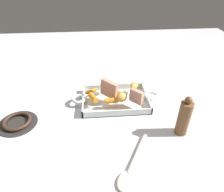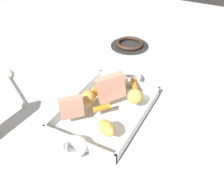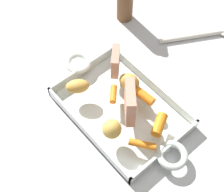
{
  "view_description": "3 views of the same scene",
  "coord_description": "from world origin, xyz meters",
  "px_view_note": "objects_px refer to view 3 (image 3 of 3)",
  "views": [
    {
      "loc": [
        0.08,
        0.74,
        0.55
      ],
      "look_at": [
        0.02,
        0.03,
        0.05
      ],
      "focal_mm": 32.14,
      "sensor_mm": 36.0,
      "label": 1
    },
    {
      "loc": [
        -0.49,
        -0.27,
        0.5
      ],
      "look_at": [
        0.02,
        -0.01,
        0.05
      ],
      "focal_mm": 42.01,
      "sensor_mm": 36.0,
      "label": 2
    },
    {
      "loc": [
        0.29,
        -0.28,
        0.7
      ],
      "look_at": [
        -0.02,
        -0.01,
        0.06
      ],
      "focal_mm": 53.84,
      "sensor_mm": 36.0,
      "label": 3
    }
  ],
  "objects_px": {
    "baby_carrot_northwest": "(143,144)",
    "potato_halved": "(77,86)",
    "baby_carrot_short": "(159,125)",
    "serving_spoon": "(212,33)",
    "roasting_dish": "(121,109)",
    "roast_slice_thick": "(129,103)",
    "baby_carrot_southwest": "(112,95)",
    "potato_whole": "(129,82)",
    "roast_slice_outer": "(116,61)",
    "baby_carrot_northeast": "(144,96)",
    "potato_corner": "(112,129)"
  },
  "relations": [
    {
      "from": "potato_whole",
      "to": "baby_carrot_northeast",
      "type": "bearing_deg",
      "value": 5.22
    },
    {
      "from": "roasting_dish",
      "to": "baby_carrot_southwest",
      "type": "height_order",
      "value": "baby_carrot_southwest"
    },
    {
      "from": "baby_carrot_southwest",
      "to": "potato_corner",
      "type": "distance_m",
      "value": 0.1
    },
    {
      "from": "baby_carrot_short",
      "to": "baby_carrot_southwest",
      "type": "xyz_separation_m",
      "value": [
        -0.13,
        -0.03,
        -0.0
      ]
    },
    {
      "from": "roast_slice_thick",
      "to": "roasting_dish",
      "type": "bearing_deg",
      "value": 171.94
    },
    {
      "from": "serving_spoon",
      "to": "roast_slice_outer",
      "type": "bearing_deg",
      "value": -163.42
    },
    {
      "from": "potato_whole",
      "to": "baby_carrot_northwest",
      "type": "bearing_deg",
      "value": -31.52
    },
    {
      "from": "baby_carrot_northwest",
      "to": "serving_spoon",
      "type": "xyz_separation_m",
      "value": [
        -0.13,
        0.39,
        -0.03
      ]
    },
    {
      "from": "roasting_dish",
      "to": "roast_slice_thick",
      "type": "relative_size",
      "value": 5.09
    },
    {
      "from": "potato_corner",
      "to": "roast_slice_thick",
      "type": "bearing_deg",
      "value": 104.77
    },
    {
      "from": "baby_carrot_short",
      "to": "potato_halved",
      "type": "distance_m",
      "value": 0.21
    },
    {
      "from": "roast_slice_thick",
      "to": "baby_carrot_northeast",
      "type": "xyz_separation_m",
      "value": [
        -0.01,
        0.05,
        -0.03
      ]
    },
    {
      "from": "baby_carrot_northeast",
      "to": "serving_spoon",
      "type": "relative_size",
      "value": 0.25
    },
    {
      "from": "baby_carrot_northwest",
      "to": "baby_carrot_southwest",
      "type": "bearing_deg",
      "value": 166.31
    },
    {
      "from": "baby_carrot_short",
      "to": "potato_corner",
      "type": "height_order",
      "value": "potato_corner"
    },
    {
      "from": "baby_carrot_short",
      "to": "baby_carrot_southwest",
      "type": "relative_size",
      "value": 1.13
    },
    {
      "from": "baby_carrot_northeast",
      "to": "serving_spoon",
      "type": "distance_m",
      "value": 0.31
    },
    {
      "from": "baby_carrot_southwest",
      "to": "potato_corner",
      "type": "xyz_separation_m",
      "value": [
        0.07,
        -0.06,
        0.01
      ]
    },
    {
      "from": "baby_carrot_northeast",
      "to": "potato_halved",
      "type": "relative_size",
      "value": 1.0
    },
    {
      "from": "roast_slice_thick",
      "to": "baby_carrot_northeast",
      "type": "height_order",
      "value": "roast_slice_thick"
    },
    {
      "from": "baby_carrot_northeast",
      "to": "baby_carrot_short",
      "type": "relative_size",
      "value": 1.07
    },
    {
      "from": "baby_carrot_short",
      "to": "serving_spoon",
      "type": "bearing_deg",
      "value": 109.5
    },
    {
      "from": "baby_carrot_southwest",
      "to": "potato_whole",
      "type": "distance_m",
      "value": 0.05
    },
    {
      "from": "roast_slice_thick",
      "to": "potato_corner",
      "type": "distance_m",
      "value": 0.07
    },
    {
      "from": "roast_slice_thick",
      "to": "roast_slice_outer",
      "type": "bearing_deg",
      "value": 151.99
    },
    {
      "from": "baby_carrot_short",
      "to": "potato_corner",
      "type": "relative_size",
      "value": 1.21
    },
    {
      "from": "roast_slice_thick",
      "to": "baby_carrot_northeast",
      "type": "bearing_deg",
      "value": 95.5
    },
    {
      "from": "roast_slice_outer",
      "to": "baby_carrot_northeast",
      "type": "height_order",
      "value": "roast_slice_outer"
    },
    {
      "from": "baby_carrot_northwest",
      "to": "potato_halved",
      "type": "height_order",
      "value": "potato_halved"
    },
    {
      "from": "roasting_dish",
      "to": "baby_carrot_southwest",
      "type": "relative_size",
      "value": 8.56
    },
    {
      "from": "baby_carrot_short",
      "to": "potato_whole",
      "type": "distance_m",
      "value": 0.12
    },
    {
      "from": "serving_spoon",
      "to": "baby_carrot_northeast",
      "type": "bearing_deg",
      "value": -143.41
    },
    {
      "from": "baby_carrot_short",
      "to": "potato_halved",
      "type": "height_order",
      "value": "potato_halved"
    },
    {
      "from": "baby_carrot_southwest",
      "to": "baby_carrot_short",
      "type": "bearing_deg",
      "value": 11.22
    },
    {
      "from": "baby_carrot_northwest",
      "to": "potato_corner",
      "type": "relative_size",
      "value": 1.36
    },
    {
      "from": "baby_carrot_southwest",
      "to": "potato_corner",
      "type": "height_order",
      "value": "potato_corner"
    },
    {
      "from": "roast_slice_outer",
      "to": "baby_carrot_southwest",
      "type": "relative_size",
      "value": 1.3
    },
    {
      "from": "baby_carrot_southwest",
      "to": "roast_slice_thick",
      "type": "bearing_deg",
      "value": -1.19
    },
    {
      "from": "roast_slice_outer",
      "to": "baby_carrot_northwest",
      "type": "distance_m",
      "value": 0.22
    },
    {
      "from": "roasting_dish",
      "to": "potato_whole",
      "type": "height_order",
      "value": "potato_whole"
    },
    {
      "from": "serving_spoon",
      "to": "potato_corner",
      "type": "bearing_deg",
      "value": -142.56
    },
    {
      "from": "roast_slice_outer",
      "to": "serving_spoon",
      "type": "distance_m",
      "value": 0.31
    },
    {
      "from": "roasting_dish",
      "to": "potato_whole",
      "type": "bearing_deg",
      "value": 116.88
    },
    {
      "from": "baby_carrot_short",
      "to": "baby_carrot_southwest",
      "type": "bearing_deg",
      "value": -168.78
    },
    {
      "from": "roasting_dish",
      "to": "potato_halved",
      "type": "height_order",
      "value": "potato_halved"
    },
    {
      "from": "roasting_dish",
      "to": "potato_whole",
      "type": "distance_m",
      "value": 0.07
    },
    {
      "from": "roast_slice_outer",
      "to": "baby_carrot_northeast",
      "type": "distance_m",
      "value": 0.11
    },
    {
      "from": "roast_slice_outer",
      "to": "baby_carrot_southwest",
      "type": "distance_m",
      "value": 0.08
    },
    {
      "from": "roasting_dish",
      "to": "potato_whole",
      "type": "relative_size",
      "value": 8.0
    },
    {
      "from": "baby_carrot_northwest",
      "to": "potato_corner",
      "type": "bearing_deg",
      "value": -155.27
    }
  ]
}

